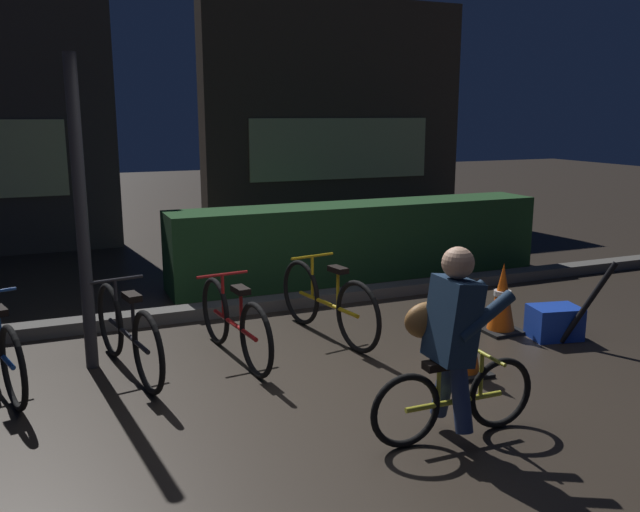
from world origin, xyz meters
name	(u,v)px	position (x,y,z in m)	size (l,w,h in m)	color
ground_plane	(327,391)	(0.00, 0.00, 0.00)	(40.00, 40.00, 0.00)	#2D261E
sidewalk_curb	(243,307)	(0.00, 2.20, 0.06)	(12.00, 0.24, 0.12)	#56544F
hedge_row	(360,241)	(1.80, 3.10, 0.47)	(4.80, 0.70, 0.94)	#214723
storefront_right	(336,114)	(3.30, 7.20, 2.02)	(5.02, 0.54, 4.06)	#42382D
street_post	(81,217)	(-1.57, 1.20, 1.24)	(0.10, 0.10, 2.48)	#2D2D33
parked_bike_center_left	(128,333)	(-1.30, 0.95, 0.33)	(0.46, 1.55, 0.73)	black
parked_bike_center_right	(234,323)	(-0.44, 0.92, 0.32)	(0.46, 1.50, 0.69)	black
parked_bike_right_mid	(328,302)	(0.50, 1.14, 0.33)	(0.46, 1.57, 0.73)	black
traffic_cone_near	(465,336)	(1.15, -0.10, 0.31)	(0.36, 0.36, 0.64)	black
traffic_cone_far	(502,299)	(2.08, 0.64, 0.32)	(0.36, 0.36, 0.67)	black
blue_crate	(554,322)	(2.42, 0.30, 0.15)	(0.44, 0.32, 0.30)	#193DB7
cyclist	(451,343)	(0.44, -0.94, 0.63)	(1.19, 0.52, 1.25)	black
closed_umbrella	(588,303)	(2.55, 0.05, 0.39)	(0.05, 0.05, 0.85)	black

